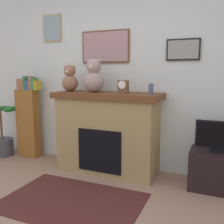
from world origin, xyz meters
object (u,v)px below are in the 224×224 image
(candle_jar, at_px, (151,89))
(mantel_clock, at_px, (123,87))
(tv_stand, at_px, (218,171))
(teddy_bear_cream, at_px, (70,79))
(bookshelf, at_px, (28,119))
(teddy_bear_grey, at_px, (94,77))
(television, at_px, (220,137))
(fireplace, at_px, (108,132))
(potted_plant, at_px, (2,139))

(candle_jar, relative_size, mantel_clock, 0.79)
(tv_stand, bearing_deg, teddy_bear_cream, 179.65)
(bookshelf, bearing_deg, teddy_bear_grey, -4.09)
(tv_stand, height_order, teddy_bear_grey, teddy_bear_grey)
(television, xyz_separation_m, candle_jar, (-0.82, 0.01, 0.53))
(fireplace, relative_size, teddy_bear_cream, 3.94)
(candle_jar, distance_m, teddy_bear_cream, 1.17)
(bookshelf, bearing_deg, mantel_clock, -3.09)
(television, relative_size, teddy_bear_grey, 1.22)
(fireplace, relative_size, bookshelf, 1.11)
(fireplace, relative_size, potted_plant, 1.77)
(fireplace, distance_m, candle_jar, 0.84)
(television, relative_size, candle_jar, 4.18)
(teddy_bear_cream, bearing_deg, tv_stand, -0.35)
(mantel_clock, relative_size, teddy_bear_cream, 0.45)
(potted_plant, xyz_separation_m, television, (3.28, 0.03, 0.35))
(television, height_order, candle_jar, candle_jar)
(tv_stand, height_order, mantel_clock, mantel_clock)
(tv_stand, xyz_separation_m, teddy_bear_cream, (-1.98, 0.01, 1.03))
(television, xyz_separation_m, teddy_bear_cream, (-1.98, 0.01, 0.63))
(tv_stand, distance_m, teddy_bear_cream, 2.23)
(teddy_bear_cream, bearing_deg, television, -0.39)
(tv_stand, bearing_deg, potted_plant, -179.38)
(television, bearing_deg, teddy_bear_cream, 179.61)
(tv_stand, bearing_deg, teddy_bear_grey, 179.58)
(bookshelf, height_order, television, bookshelf)
(fireplace, bearing_deg, candle_jar, -1.72)
(tv_stand, xyz_separation_m, television, (0.00, -0.00, 0.40))
(potted_plant, height_order, teddy_bear_cream, teddy_bear_cream)
(fireplace, bearing_deg, bookshelf, 177.20)
(fireplace, xyz_separation_m, candle_jar, (0.59, -0.02, 0.60))
(candle_jar, height_order, teddy_bear_grey, teddy_bear_grey)
(bookshelf, height_order, teddy_bear_grey, teddy_bear_grey)
(mantel_clock, distance_m, teddy_bear_cream, 0.80)
(mantel_clock, bearing_deg, television, -0.59)
(bookshelf, xyz_separation_m, tv_stand, (2.84, -0.10, -0.39))
(television, distance_m, candle_jar, 0.97)
(candle_jar, bearing_deg, potted_plant, -178.88)
(television, distance_m, mantel_clock, 1.30)
(tv_stand, relative_size, teddy_bear_grey, 1.43)
(fireplace, xyz_separation_m, tv_stand, (1.41, -0.03, -0.32))
(fireplace, bearing_deg, teddy_bear_cream, -178.18)
(tv_stand, bearing_deg, television, -90.00)
(bookshelf, relative_size, television, 2.38)
(bookshelf, relative_size, potted_plant, 1.59)
(fireplace, xyz_separation_m, bookshelf, (-1.43, 0.07, 0.06))
(bookshelf, distance_m, tv_stand, 2.86)
(potted_plant, bearing_deg, bookshelf, 17.08)
(candle_jar, xyz_separation_m, teddy_bear_grey, (-0.79, -0.00, 0.14))
(mantel_clock, xyz_separation_m, teddy_bear_cream, (-0.80, 0.00, 0.08))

